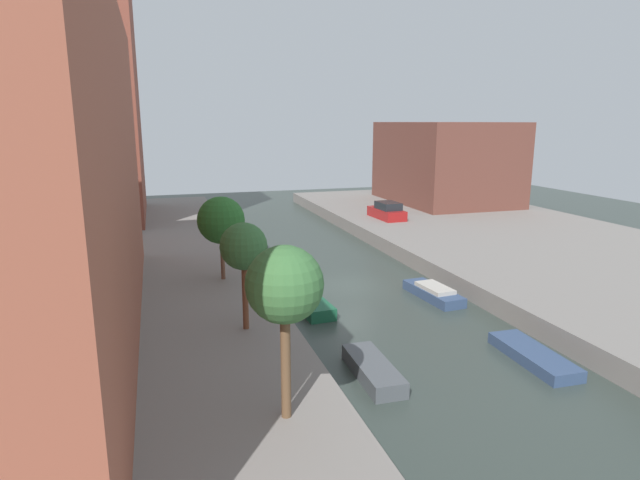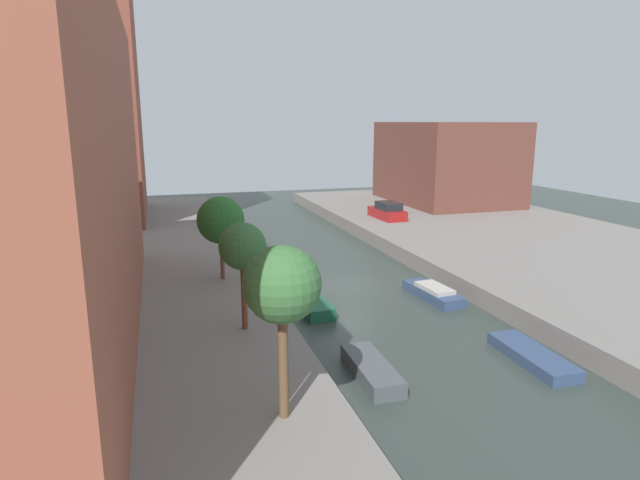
{
  "view_description": "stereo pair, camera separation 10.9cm",
  "coord_description": "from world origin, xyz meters",
  "px_view_note": "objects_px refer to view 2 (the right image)",
  "views": [
    {
      "loc": [
        -10.05,
        -26.78,
        9.07
      ],
      "look_at": [
        -0.16,
        5.07,
        1.58
      ],
      "focal_mm": 29.85,
      "sensor_mm": 36.0,
      "label": 1
    },
    {
      "loc": [
        -9.95,
        -26.81,
        9.07
      ],
      "look_at": [
        -0.16,
        5.07,
        1.58
      ],
      "focal_mm": 29.85,
      "sensor_mm": 36.0,
      "label": 2
    }
  ],
  "objects_px": {
    "moored_boat_left_2": "(312,306)",
    "moored_boat_right_2": "(433,293)",
    "street_tree_2": "(221,220)",
    "parked_car": "(387,211)",
    "moored_boat_right_1": "(532,356)",
    "street_tree_1": "(243,247)",
    "moored_boat_left_1": "(371,370)",
    "apartment_tower_far": "(73,90)",
    "street_tree_0": "(282,286)",
    "low_block_right": "(446,162)"
  },
  "relations": [
    {
      "from": "parked_car",
      "to": "moored_boat_right_2",
      "type": "xyz_separation_m",
      "value": [
        -5.03,
        -17.08,
        -1.29
      ]
    },
    {
      "from": "street_tree_0",
      "to": "street_tree_2",
      "type": "relative_size",
      "value": 1.13
    },
    {
      "from": "apartment_tower_far",
      "to": "moored_boat_left_1",
      "type": "distance_m",
      "value": 36.43
    },
    {
      "from": "moored_boat_right_2",
      "to": "low_block_right",
      "type": "bearing_deg",
      "value": 59.05
    },
    {
      "from": "street_tree_0",
      "to": "moored_boat_right_2",
      "type": "bearing_deg",
      "value": 45.0
    },
    {
      "from": "street_tree_0",
      "to": "moored_boat_right_2",
      "type": "relative_size",
      "value": 1.2
    },
    {
      "from": "street_tree_1",
      "to": "moored_boat_right_1",
      "type": "height_order",
      "value": "street_tree_1"
    },
    {
      "from": "street_tree_2",
      "to": "parked_car",
      "type": "relative_size",
      "value": 1.04
    },
    {
      "from": "apartment_tower_far",
      "to": "moored_boat_right_2",
      "type": "xyz_separation_m",
      "value": [
        19.47,
        -24.91,
        -11.2
      ]
    },
    {
      "from": "apartment_tower_far",
      "to": "street_tree_1",
      "type": "distance_m",
      "value": 30.84
    },
    {
      "from": "street_tree_0",
      "to": "moored_boat_left_2",
      "type": "distance_m",
      "value": 11.92
    },
    {
      "from": "moored_boat_left_2",
      "to": "parked_car",
      "type": "bearing_deg",
      "value": 55.87
    },
    {
      "from": "street_tree_0",
      "to": "moored_boat_left_2",
      "type": "height_order",
      "value": "street_tree_0"
    },
    {
      "from": "parked_car",
      "to": "moored_boat_right_1",
      "type": "relative_size",
      "value": 1.0
    },
    {
      "from": "low_block_right",
      "to": "street_tree_1",
      "type": "relative_size",
      "value": 3.23
    },
    {
      "from": "moored_boat_left_1",
      "to": "moored_boat_right_1",
      "type": "relative_size",
      "value": 0.89
    },
    {
      "from": "street_tree_1",
      "to": "moored_boat_right_2",
      "type": "bearing_deg",
      "value": 19.49
    },
    {
      "from": "street_tree_1",
      "to": "street_tree_2",
      "type": "bearing_deg",
      "value": 90.0
    },
    {
      "from": "low_block_right",
      "to": "moored_boat_right_2",
      "type": "height_order",
      "value": "low_block_right"
    },
    {
      "from": "street_tree_2",
      "to": "apartment_tower_far",
      "type": "bearing_deg",
      "value": 112.82
    },
    {
      "from": "parked_car",
      "to": "moored_boat_left_1",
      "type": "relative_size",
      "value": 1.13
    },
    {
      "from": "moored_boat_left_1",
      "to": "moored_boat_left_2",
      "type": "height_order",
      "value": "moored_boat_left_2"
    },
    {
      "from": "low_block_right",
      "to": "street_tree_2",
      "type": "height_order",
      "value": "low_block_right"
    },
    {
      "from": "moored_boat_left_2",
      "to": "moored_boat_right_2",
      "type": "bearing_deg",
      "value": 0.74
    },
    {
      "from": "moored_boat_right_1",
      "to": "moored_boat_left_2",
      "type": "bearing_deg",
      "value": 130.39
    },
    {
      "from": "apartment_tower_far",
      "to": "moored_boat_right_2",
      "type": "distance_m",
      "value": 33.54
    },
    {
      "from": "apartment_tower_far",
      "to": "street_tree_0",
      "type": "relative_size",
      "value": 4.29
    },
    {
      "from": "low_block_right",
      "to": "street_tree_1",
      "type": "bearing_deg",
      "value": -131.8
    },
    {
      "from": "apartment_tower_far",
      "to": "low_block_right",
      "type": "xyz_separation_m",
      "value": [
        34.0,
        -0.68,
        -6.54
      ]
    },
    {
      "from": "street_tree_2",
      "to": "parked_car",
      "type": "xyz_separation_m",
      "value": [
        15.46,
        13.64,
        -2.51
      ]
    },
    {
      "from": "low_block_right",
      "to": "moored_boat_left_2",
      "type": "distance_m",
      "value": 32.56
    },
    {
      "from": "low_block_right",
      "to": "moored_boat_right_2",
      "type": "distance_m",
      "value": 28.64
    },
    {
      "from": "street_tree_2",
      "to": "parked_car",
      "type": "height_order",
      "value": "street_tree_2"
    },
    {
      "from": "apartment_tower_far",
      "to": "street_tree_0",
      "type": "xyz_separation_m",
      "value": [
        9.03,
        -35.34,
        -6.72
      ]
    },
    {
      "from": "apartment_tower_far",
      "to": "street_tree_1",
      "type": "xyz_separation_m",
      "value": [
        9.03,
        -28.6,
        -7.2
      ]
    },
    {
      "from": "street_tree_0",
      "to": "parked_car",
      "type": "relative_size",
      "value": 1.18
    },
    {
      "from": "moored_boat_left_2",
      "to": "street_tree_0",
      "type": "bearing_deg",
      "value": -110.27
    },
    {
      "from": "apartment_tower_far",
      "to": "parked_car",
      "type": "relative_size",
      "value": 5.06
    },
    {
      "from": "street_tree_2",
      "to": "moored_boat_right_1",
      "type": "distance_m",
      "value": 15.82
    },
    {
      "from": "street_tree_2",
      "to": "moored_boat_left_1",
      "type": "bearing_deg",
      "value": -69.49
    },
    {
      "from": "street_tree_2",
      "to": "moored_boat_right_2",
      "type": "height_order",
      "value": "street_tree_2"
    },
    {
      "from": "parked_car",
      "to": "moored_boat_right_1",
      "type": "bearing_deg",
      "value": -101.46
    },
    {
      "from": "street_tree_0",
      "to": "moored_boat_left_2",
      "type": "bearing_deg",
      "value": 69.73
    },
    {
      "from": "moored_boat_left_1",
      "to": "street_tree_0",
      "type": "bearing_deg",
      "value": -141.02
    },
    {
      "from": "street_tree_0",
      "to": "moored_boat_left_1",
      "type": "height_order",
      "value": "street_tree_0"
    },
    {
      "from": "street_tree_2",
      "to": "moored_boat_left_2",
      "type": "height_order",
      "value": "street_tree_2"
    },
    {
      "from": "parked_car",
      "to": "moored_boat_right_1",
      "type": "distance_m",
      "value": 25.45
    },
    {
      "from": "moored_boat_right_1",
      "to": "street_tree_1",
      "type": "bearing_deg",
      "value": 158.33
    },
    {
      "from": "street_tree_1",
      "to": "moored_boat_right_1",
      "type": "distance_m",
      "value": 11.92
    },
    {
      "from": "moored_boat_left_1",
      "to": "moored_boat_right_2",
      "type": "xyz_separation_m",
      "value": [
        6.45,
        7.21,
        0.02
      ]
    }
  ]
}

